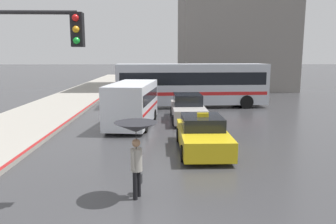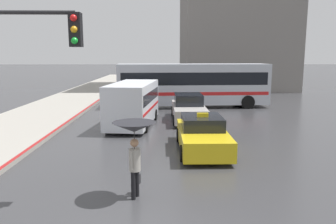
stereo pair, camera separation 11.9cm
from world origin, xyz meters
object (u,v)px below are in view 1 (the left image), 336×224
at_px(sedan_red, 188,109).
at_px(ambulance_van, 133,102).
at_px(city_bus, 191,83).
at_px(pedestrian_with_umbrella, 136,136).
at_px(taxi, 202,135).

height_order(sedan_red, ambulance_van, ambulance_van).
xyz_separation_m(city_bus, pedestrian_with_umbrella, (-3.01, -15.91, -0.07)).
relative_size(ambulance_van, pedestrian_with_umbrella, 2.73).
bearing_deg(city_bus, taxi, -6.30).
bearing_deg(taxi, ambulance_van, -57.27).
relative_size(sedan_red, pedestrian_with_umbrella, 2.30).
bearing_deg(ambulance_van, city_bus, -113.34).
distance_m(sedan_red, ambulance_van, 3.42).
height_order(city_bus, pedestrian_with_umbrella, city_bus).
bearing_deg(ambulance_van, pedestrian_with_umbrella, 102.12).
height_order(taxi, sedan_red, sedan_red).
xyz_separation_m(taxi, city_bus, (0.69, 11.47, 1.13)).
height_order(ambulance_van, pedestrian_with_umbrella, ambulance_van).
bearing_deg(pedestrian_with_umbrella, taxi, -6.53).
bearing_deg(ambulance_van, taxi, 129.76).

